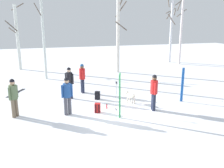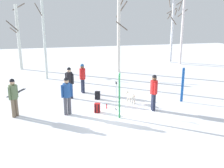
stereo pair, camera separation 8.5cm
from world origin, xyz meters
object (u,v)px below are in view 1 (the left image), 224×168
object	(u,v)px
ski_poles_0	(116,95)
birch_tree_4	(181,29)
ski_pair_planted_1	(120,96)
backpack_1	(97,95)
birch_tree_2	(118,34)
person_0	(13,95)
person_4	(82,76)
backpack_0	(98,108)
dog	(131,96)
birch_tree_1	(42,24)
birch_tree_3	(171,27)
person_2	(67,94)
ski_pair_planted_0	(182,85)
water_bottle_0	(107,106)
birch_tree_0	(17,37)
ski_pair_lying_0	(16,93)
person_3	(154,90)
person_1	(69,81)

from	to	relation	value
ski_poles_0	birch_tree_4	world-z (taller)	birch_tree_4
ski_pair_planted_1	ski_poles_0	world-z (taller)	ski_pair_planted_1
backpack_1	birch_tree_2	distance (m)	7.83
person_0	person_4	world-z (taller)	same
person_0	backpack_0	bearing A→B (deg)	-8.64
dog	backpack_1	bearing A→B (deg)	143.22
ski_poles_0	birch_tree_1	distance (m)	8.79
backpack_0	birch_tree_3	distance (m)	16.03
person_2	ski_pair_planted_0	size ratio (longest dim) A/B	0.95
water_bottle_0	birch_tree_0	bearing A→B (deg)	111.55
ski_pair_lying_0	ski_poles_0	distance (m)	6.55
backpack_0	birch_tree_0	xyz separation A→B (m)	(-4.04, 11.95, 2.61)
ski_pair_planted_0	ski_pair_lying_0	distance (m)	9.43
ski_poles_0	water_bottle_0	bearing A→B (deg)	130.55
person_0	dog	world-z (taller)	person_0
ski_pair_planted_1	backpack_0	xyz separation A→B (m)	(-0.76, 0.92, -0.78)
ski_pair_planted_1	birch_tree_4	distance (m)	15.25
backpack_0	water_bottle_0	distance (m)	0.66
ski_poles_0	birch_tree_1	size ratio (longest dim) A/B	0.19
person_3	birch_tree_0	distance (m)	14.20
person_3	water_bottle_0	distance (m)	2.37
ski_pair_lying_0	backpack_1	distance (m)	4.99
person_3	backpack_1	distance (m)	3.27
backpack_1	ski_pair_lying_0	bearing A→B (deg)	149.66
ski_pair_lying_0	backpack_1	size ratio (longest dim) A/B	3.82
person_3	birch_tree_3	distance (m)	14.72
water_bottle_0	ski_poles_0	bearing A→B (deg)	-49.45
birch_tree_1	person_2	bearing A→B (deg)	-84.84
backpack_1	birch_tree_3	bearing A→B (deg)	44.49
person_1	person_3	distance (m)	4.60
person_1	birch_tree_1	size ratio (longest dim) A/B	0.23
ski_pair_lying_0	birch_tree_3	xyz separation A→B (m)	(14.29, 7.29, 3.54)
person_4	birch_tree_2	bearing A→B (deg)	52.46
person_2	birch_tree_4	distance (m)	16.00
person_3	water_bottle_0	size ratio (longest dim) A/B	7.09
person_3	ski_pair_planted_0	world-z (taller)	ski_pair_planted_0
person_4	birch_tree_1	xyz separation A→B (m)	(-1.93, 4.28, 2.91)
person_1	dog	bearing A→B (deg)	-30.52
person_2	ski_pair_planted_0	xyz separation A→B (m)	(5.91, 0.12, -0.09)
person_1	water_bottle_0	bearing A→B (deg)	-55.00
person_3	birch_tree_1	size ratio (longest dim) A/B	0.23
backpack_0	water_bottle_0	xyz separation A→B (m)	(0.54, 0.36, -0.10)
ski_poles_0	birch_tree_1	xyz separation A→B (m)	(-2.91, 7.68, 3.13)
water_bottle_0	ski_pair_planted_0	bearing A→B (deg)	-1.44
ski_pair_planted_1	birch_tree_1	bearing A→B (deg)	107.97
person_3	water_bottle_0	world-z (taller)	person_3
ski_poles_0	birch_tree_3	bearing A→B (deg)	50.90
person_1	birch_tree_3	xyz separation A→B (m)	(11.38, 9.22, 2.57)
dog	birch_tree_2	bearing A→B (deg)	76.33
person_3	birch_tree_2	xyz separation A→B (m)	(1.18, 8.84, 2.12)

